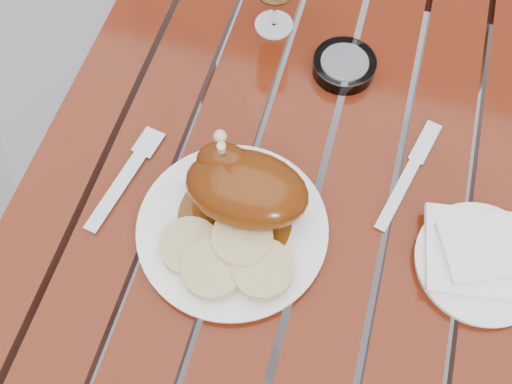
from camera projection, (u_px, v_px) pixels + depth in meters
ground at (273, 303)px, 1.58m from camera, size 60.00×60.00×0.00m
table at (277, 254)px, 1.25m from camera, size 0.80×1.20×0.75m
dinner_plate at (233, 229)px, 0.86m from camera, size 0.37×0.37×0.02m
roast_duck at (243, 187)px, 0.82m from camera, size 0.19×0.17×0.13m
bread_dumplings at (227, 256)px, 0.81m from camera, size 0.20×0.14×0.03m
side_plate at (480, 263)px, 0.83m from camera, size 0.19×0.19×0.02m
napkin at (477, 252)px, 0.83m from camera, size 0.17×0.16×0.01m
ashtray at (344, 66)px, 0.99m from camera, size 0.14×0.14×0.03m
fork at (122, 183)px, 0.90m from camera, size 0.05×0.18×0.01m
knife at (404, 182)px, 0.90m from camera, size 0.07×0.19×0.01m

